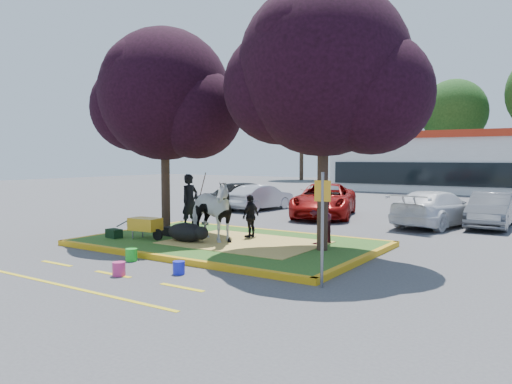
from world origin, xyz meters
The scene contains 32 objects.
ground centered at (0.00, 0.00, 0.00)m, with size 90.00×90.00×0.00m, color #424244.
median_island centered at (0.00, 0.00, 0.07)m, with size 8.00×5.00×0.15m, color #27581B.
curb_near centered at (0.00, -2.58, 0.07)m, with size 8.30×0.16×0.15m, color gold.
curb_far centered at (0.00, 2.58, 0.07)m, with size 8.30×0.16×0.15m, color gold.
curb_left centered at (-4.08, 0.00, 0.07)m, with size 0.16×5.30×0.15m, color gold.
curb_right centered at (4.08, 0.00, 0.07)m, with size 0.16×5.30×0.15m, color gold.
straw_bedding centered at (0.60, 0.00, 0.15)m, with size 4.20×3.00×0.01m, color #DFC25B.
tree_purple_left centered at (-2.78, 0.38, 4.36)m, with size 5.06×4.20×6.51m.
tree_purple_right centered at (2.92, 0.18, 4.56)m, with size 5.30×4.40×6.82m.
fire_lane_stripe_a centered at (-2.00, -4.20, 0.00)m, with size 1.10×0.12×0.01m, color yellow.
fire_lane_stripe_b centered at (0.00, -4.20, 0.00)m, with size 1.10×0.12×0.01m, color yellow.
fire_lane_stripe_c centered at (2.00, -4.20, 0.00)m, with size 1.10×0.12×0.01m, color yellow.
fire_lane_long centered at (0.00, -5.40, 0.00)m, with size 6.00×0.10×0.01m, color yellow.
retail_building centered at (2.00, 27.98, 2.25)m, with size 20.40×8.40×4.40m.
treeline centered at (1.23, 37.61, 7.73)m, with size 46.58×7.80×14.63m.
cow centered at (-0.40, -0.38, 1.03)m, with size 0.94×2.07×1.75m, color white.
calf centered at (-0.89, -0.78, 0.42)m, with size 1.25×0.71×0.54m, color black.
handler centered at (-2.53, 1.27, 1.07)m, with size 0.67×0.44×1.84m, color black.
visitor_a centered at (2.44, 0.97, 0.98)m, with size 0.81×0.63×1.67m, color #461421.
visitor_b centered at (0.24, 0.83, 0.80)m, with size 0.76×0.31×1.29m, color black.
wheelbarrow centered at (-2.22, -1.07, 0.58)m, with size 1.65×0.61×0.62m.
gear_bag_dark centered at (-2.00, -0.23, 0.28)m, with size 0.52×0.28×0.26m, color black.
gear_bag_green centered at (-3.16, -1.45, 0.28)m, with size 0.49×0.31×0.26m, color black.
sign_post centered at (4.30, -2.70, 1.38)m, with size 0.32×0.10×2.27m.
bucket_green centered at (-0.73, -3.00, 0.15)m, with size 0.29×0.29×0.31m, color green.
bucket_pink centered at (0.21, -4.22, 0.15)m, with size 0.28×0.28×0.30m, color #D32E72.
bucket_blue centered at (1.19, -3.39, 0.14)m, with size 0.27×0.27×0.28m, color #1A23D4.
car_black centered at (-5.76, 8.32, 0.70)m, with size 1.64×4.09×1.39m, color black.
car_silver centered at (-4.54, 8.81, 0.61)m, with size 1.29×3.71×1.22m, color #B0B2B9.
car_red centered at (-0.76, 7.94, 0.71)m, with size 2.37×5.14×1.43m, color maroon.
car_white centered at (3.99, 7.51, 0.66)m, with size 1.85×4.55×1.32m, color white.
car_grey centered at (5.73, 8.33, 0.63)m, with size 1.33×3.82×1.26m, color slate.
Camera 1 is at (8.52, -11.43, 2.56)m, focal length 35.00 mm.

